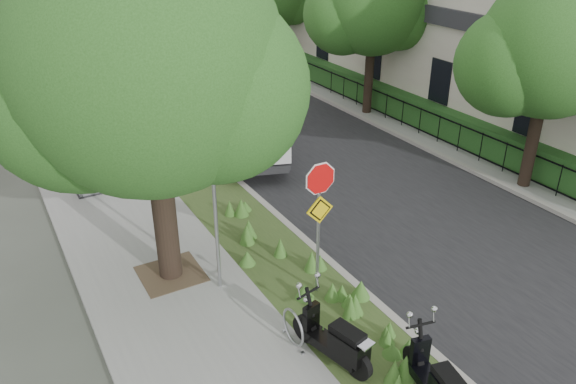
# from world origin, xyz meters

# --- Properties ---
(ground) EXTENTS (120.00, 120.00, 0.00)m
(ground) POSITION_xyz_m (0.00, 0.00, 0.00)
(ground) COLOR #4C5147
(ground) RESTS_ON ground
(sidewalk_near) EXTENTS (3.50, 60.00, 0.12)m
(sidewalk_near) POSITION_xyz_m (-4.25, 10.00, 0.06)
(sidewalk_near) COLOR gray
(sidewalk_near) RESTS_ON ground
(verge) EXTENTS (2.00, 60.00, 0.12)m
(verge) POSITION_xyz_m (-1.50, 10.00, 0.06)
(verge) COLOR #334B20
(verge) RESTS_ON ground
(kerb_near) EXTENTS (0.20, 60.00, 0.13)m
(kerb_near) POSITION_xyz_m (-0.50, 10.00, 0.07)
(kerb_near) COLOR #9E9991
(kerb_near) RESTS_ON ground
(road) EXTENTS (7.00, 60.00, 0.01)m
(road) POSITION_xyz_m (3.00, 10.00, 0.01)
(road) COLOR black
(road) RESTS_ON ground
(kerb_far) EXTENTS (0.20, 60.00, 0.13)m
(kerb_far) POSITION_xyz_m (6.50, 10.00, 0.07)
(kerb_far) COLOR #9E9991
(kerb_far) RESTS_ON ground
(footpath_far) EXTENTS (3.20, 60.00, 0.12)m
(footpath_far) POSITION_xyz_m (8.20, 10.00, 0.06)
(footpath_far) COLOR gray
(footpath_far) RESTS_ON ground
(street_tree_main) EXTENTS (6.21, 5.54, 7.66)m
(street_tree_main) POSITION_xyz_m (-4.08, 2.86, 4.80)
(street_tree_main) COLOR black
(street_tree_main) RESTS_ON ground
(bare_post) EXTENTS (0.08, 0.08, 4.00)m
(bare_post) POSITION_xyz_m (-3.20, 1.80, 2.12)
(bare_post) COLOR #A5A8AD
(bare_post) RESTS_ON ground
(bike_hoop) EXTENTS (0.06, 0.78, 0.77)m
(bike_hoop) POSITION_xyz_m (-2.70, -0.60, 0.50)
(bike_hoop) COLOR #A5A8AD
(bike_hoop) RESTS_ON ground
(sign_assembly) EXTENTS (0.94, 0.08, 3.22)m
(sign_assembly) POSITION_xyz_m (-1.40, 0.58, 2.33)
(sign_assembly) COLOR #A5A8AD
(sign_assembly) RESTS_ON ground
(fence_far) EXTENTS (0.04, 24.00, 1.00)m
(fence_far) POSITION_xyz_m (7.20, 10.00, 0.67)
(fence_far) COLOR black
(fence_far) RESTS_ON ground
(hedge_far) EXTENTS (1.00, 24.00, 1.10)m
(hedge_far) POSITION_xyz_m (7.90, 10.00, 0.67)
(hedge_far) COLOR #1A4B1B
(hedge_far) RESTS_ON footpath_far
(terrace_houses) EXTENTS (7.40, 26.40, 8.20)m
(terrace_houses) POSITION_xyz_m (11.49, 10.00, 4.16)
(terrace_houses) COLOR beige
(terrace_houses) RESTS_ON ground
(far_tree_a) EXTENTS (4.60, 4.10, 6.22)m
(far_tree_a) POSITION_xyz_m (6.94, 2.05, 4.13)
(far_tree_a) COLOR black
(far_tree_a) RESTS_ON ground
(far_tree_b) EXTENTS (4.83, 4.31, 6.56)m
(far_tree_b) POSITION_xyz_m (6.94, 10.05, 4.37)
(far_tree_b) COLOR black
(far_tree_b) RESTS_ON ground
(scooter_near) EXTENTS (0.69, 1.89, 0.91)m
(scooter_near) POSITION_xyz_m (-2.25, -1.51, 0.56)
(scooter_near) COLOR black
(scooter_near) RESTS_ON ground
(box_truck) EXTENTS (3.54, 5.56, 2.35)m
(box_truck) POSITION_xyz_m (0.74, 8.45, 1.54)
(box_truck) COLOR #262628
(box_truck) RESTS_ON ground
(utility_cabinet) EXTENTS (0.86, 0.58, 1.14)m
(utility_cabinet) POSITION_xyz_m (-4.67, 8.02, 0.67)
(utility_cabinet) COLOR #262628
(utility_cabinet) RESTS_ON ground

